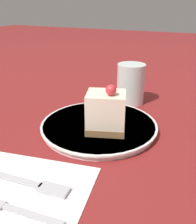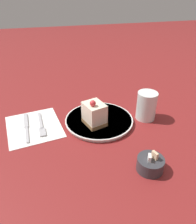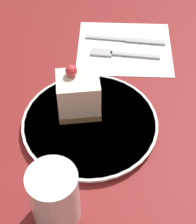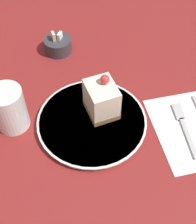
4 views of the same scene
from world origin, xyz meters
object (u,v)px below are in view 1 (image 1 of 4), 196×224
Objects in this scene: plate at (99,126)px; fork at (32,183)px; cake_slice at (106,112)px; drinking_glass at (131,84)px.

plate is 0.21m from fork.
cake_slice reaches higher than plate.
cake_slice is 0.20m from fork.
drinking_glass is (-0.40, 0.03, 0.05)m from fork.
cake_slice is at bearing 3.59° from drinking_glass.
drinking_glass is at bearing 175.81° from plate.
fork is 0.40m from drinking_glass.
cake_slice reaches higher than fork.
plate is at bearing -150.36° from cake_slice.
fork is (0.21, -0.02, -0.00)m from plate.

